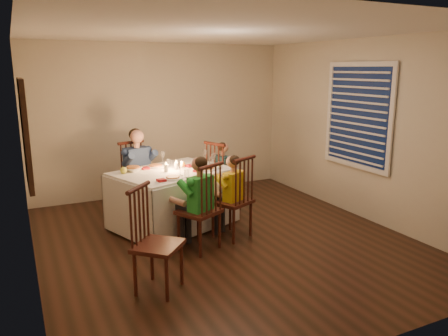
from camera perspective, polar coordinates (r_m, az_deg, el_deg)
name	(u,v)px	position (r m, az deg, el deg)	size (l,w,h in m)	color
ground	(224,240)	(5.74, 0.05, -9.37)	(5.00, 5.00, 0.00)	black
wall_left	(25,157)	(4.86, -24.55, 1.34)	(0.02, 5.00, 2.60)	beige
wall_right	(364,130)	(6.67, 17.77, 4.74)	(0.02, 5.00, 2.60)	beige
wall_back	(162,120)	(7.69, -8.16, 6.22)	(4.50, 0.02, 2.60)	beige
ceiling	(224,31)	(5.33, 0.06, 17.45)	(5.00, 5.00, 0.00)	white
dining_table	(173,187)	(6.09, -6.71, -2.44)	(1.83, 1.58, 0.78)	white
chair_adult	(140,213)	(6.89, -10.88, -5.75)	(0.45, 0.43, 1.10)	black
chair_near_left	(199,249)	(5.49, -3.22, -10.49)	(0.45, 0.43, 1.10)	black
chair_near_right	(232,236)	(5.86, 1.03, -8.92)	(0.45, 0.43, 1.10)	black
chair_end	(224,210)	(6.91, -0.05, -5.47)	(0.45, 0.43, 1.10)	black
chair_extra	(160,290)	(4.60, -8.40, -15.46)	(0.44, 0.42, 1.07)	black
adult	(140,213)	(6.89, -10.88, -5.75)	(0.49, 0.45, 1.30)	navy
child_green	(199,249)	(5.49, -3.22, -10.49)	(0.41, 0.37, 1.16)	green
child_yellow	(232,236)	(5.86, 1.03, -8.92)	(0.37, 0.34, 1.10)	gold
child_teal	(224,210)	(6.91, -0.05, -5.47)	(0.36, 0.33, 1.08)	#1B3A44
setting_adult	(156,166)	(6.27, -8.92, 0.20)	(0.26, 0.26, 0.02)	white
setting_green	(173,178)	(5.58, -6.73, -1.31)	(0.26, 0.26, 0.02)	white
setting_yellow	(207,169)	(6.04, -2.19, -0.13)	(0.26, 0.26, 0.02)	white
setting_teal	(199,164)	(6.35, -3.28, 0.50)	(0.26, 0.26, 0.02)	white
candle_left	(166,168)	(5.96, -7.57, -0.02)	(0.06, 0.06, 0.10)	white
candle_right	(176,166)	(6.07, -6.24, 0.25)	(0.06, 0.06, 0.10)	white
squash	(123,170)	(5.95, -13.00, -0.30)	(0.09, 0.09, 0.09)	yellow
orange_fruit	(182,164)	(6.21, -5.44, 0.47)	(0.08, 0.08, 0.08)	orange
serving_bowl	(133,169)	(6.07, -11.77, -0.17)	(0.22, 0.22, 0.05)	white
wall_mirror	(25,133)	(5.13, -24.50, 4.16)	(0.06, 0.95, 1.15)	black
window_blinds	(357,116)	(6.69, 17.02, 6.54)	(0.07, 1.34, 1.54)	#0D1734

